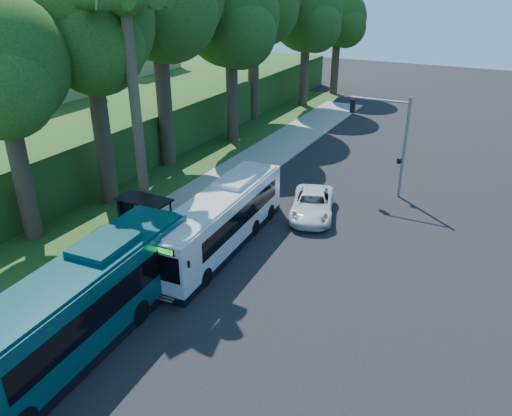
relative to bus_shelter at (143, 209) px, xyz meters
The scene contains 17 objects.
ground 8.00m from the bus_shelter, 21.51° to the left, with size 140.00×140.00×0.00m, color black.
sidewalk 3.35m from the bus_shelter, 90.90° to the left, with size 4.50×70.00×0.12m, color gray.
red_curb 3.07m from the bus_shelter, 26.83° to the right, with size 0.25×30.00×0.13m, color maroon.
grass_verge 9.90m from the bus_shelter, 126.16° to the left, with size 8.00×70.00×0.06m, color #234719.
bus_shelter is the anchor object (origin of this frame).
stop_sign_pole 2.85m from the bus_shelter, 49.08° to the right, with size 0.35×0.06×3.17m.
traffic_signal_pole 17.15m from the bus_shelter, 49.36° to the left, with size 4.10×0.30×7.00m.
palm_tree 10.70m from the bus_shelter, 124.80° to the left, with size 4.20×4.20×14.40m.
hillside_backdrop 26.18m from the bus_shelter, 136.68° to the left, with size 24.00×60.00×8.80m.
tree_0 11.08m from the bus_shelter, 151.08° to the left, with size 8.40×8.00×15.70m.
tree_2 21.25m from the bus_shelter, 103.83° to the left, with size 8.82×8.40×15.12m.
tree_4 35.97m from the bus_shelter, 96.78° to the left, with size 8.40×8.00×14.14m.
tree_5 43.55m from the bus_shelter, 94.21° to the left, with size 7.35×7.00×12.86m.
tree_6 10.21m from the bus_shelter, 150.84° to the right, with size 7.56×7.20×13.74m.
white_bus 4.77m from the bus_shelter, 12.69° to the left, with size 3.13×11.93×3.52m.
teal_bus 9.70m from the bus_shelter, 66.65° to the right, with size 3.71×13.40×3.95m.
pickup 10.67m from the bus_shelter, 42.87° to the left, with size 2.59×5.62×1.56m, color silver.
Camera 1 is at (10.64, -23.17, 14.11)m, focal length 35.00 mm.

